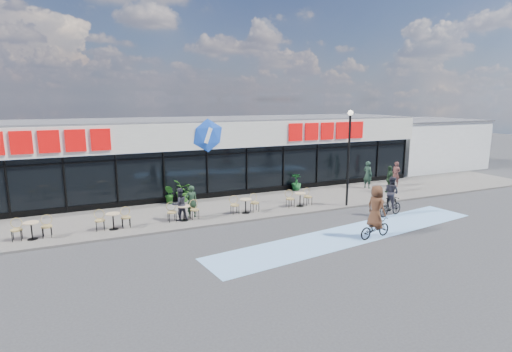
% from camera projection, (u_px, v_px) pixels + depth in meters
% --- Properties ---
extents(ground, '(120.00, 120.00, 0.00)m').
position_uv_depth(ground, '(256.00, 236.00, 17.21)').
color(ground, '#28282B').
rests_on(ground, ground).
extents(sidewalk, '(44.00, 5.00, 0.10)m').
position_uv_depth(sidewalk, '(222.00, 209.00, 21.24)').
color(sidewalk, '#5A5550').
rests_on(sidewalk, ground).
extents(bike_lane, '(14.17, 4.13, 0.01)m').
position_uv_depth(bike_lane, '(353.00, 234.00, 17.47)').
color(bike_lane, '#6793C3').
rests_on(bike_lane, ground).
extents(building, '(30.60, 6.57, 4.75)m').
position_uv_depth(building, '(193.00, 154.00, 25.67)').
color(building, black).
rests_on(building, ground).
extents(neighbour_building, '(9.20, 7.20, 4.11)m').
position_uv_depth(neighbour_building, '(419.00, 143.00, 34.90)').
color(neighbour_building, silver).
rests_on(neighbour_building, ground).
extents(lamp_post, '(0.28, 0.28, 5.15)m').
position_uv_depth(lamp_post, '(349.00, 150.00, 21.26)').
color(lamp_post, black).
rests_on(lamp_post, sidewalk).
extents(bistro_set_1, '(1.54, 0.62, 0.90)m').
position_uv_depth(bistro_set_1, '(32.00, 228.00, 16.51)').
color(bistro_set_1, tan).
rests_on(bistro_set_1, sidewalk).
extents(bistro_set_2, '(1.54, 0.62, 0.90)m').
position_uv_depth(bistro_set_2, '(113.00, 219.00, 17.79)').
color(bistro_set_2, tan).
rests_on(bistro_set_2, sidewalk).
extents(bistro_set_3, '(1.54, 0.62, 0.90)m').
position_uv_depth(bistro_set_3, '(183.00, 211.00, 19.07)').
color(bistro_set_3, tan).
rests_on(bistro_set_3, sidewalk).
extents(bistro_set_4, '(1.54, 0.62, 0.90)m').
position_uv_depth(bistro_set_4, '(245.00, 204.00, 20.35)').
color(bistro_set_4, tan).
rests_on(bistro_set_4, sidewalk).
extents(bistro_set_5, '(1.54, 0.62, 0.90)m').
position_uv_depth(bistro_set_5, '(299.00, 198.00, 21.62)').
color(bistro_set_5, tan).
rests_on(bistro_set_5, sidewalk).
extents(potted_plant_left, '(1.03, 1.18, 1.27)m').
position_uv_depth(potted_plant_left, '(183.00, 191.00, 22.52)').
color(potted_plant_left, '#2B651D').
rests_on(potted_plant_left, sidewalk).
extents(potted_plant_mid, '(0.59, 0.67, 1.04)m').
position_uv_depth(potted_plant_mid, '(170.00, 194.00, 22.11)').
color(potted_plant_mid, '#205B1A').
rests_on(potted_plant_mid, sidewalk).
extents(potted_plant_right, '(0.84, 0.84, 1.09)m').
position_uv_depth(potted_plant_right, '(296.00, 182.00, 25.33)').
color(potted_plant_right, '#1A5D26').
rests_on(potted_plant_right, sidewalk).
extents(patron_left, '(0.58, 0.38, 1.59)m').
position_uv_depth(patron_left, '(191.00, 201.00, 19.51)').
color(patron_left, black).
rests_on(patron_left, sidewalk).
extents(patron_right, '(0.87, 0.74, 1.57)m').
position_uv_depth(patron_right, '(180.00, 204.00, 19.00)').
color(patron_right, black).
rests_on(patron_right, sidewalk).
extents(pedestrian_a, '(0.54, 0.68, 1.65)m').
position_uv_depth(pedestrian_a, '(396.00, 174.00, 26.48)').
color(pedestrian_a, '#4F2C28').
rests_on(pedestrian_a, sidewalk).
extents(pedestrian_b, '(0.59, 0.74, 1.78)m').
position_uv_depth(pedestrian_b, '(368.00, 175.00, 25.96)').
color(pedestrian_b, black).
rests_on(pedestrian_b, sidewalk).
extents(pedestrian_c, '(1.06, 0.82, 1.68)m').
position_uv_depth(pedestrian_c, '(390.00, 179.00, 24.76)').
color(pedestrian_c, black).
rests_on(pedestrian_c, sidewalk).
extents(cyclist_a, '(1.72, 0.97, 2.28)m').
position_uv_depth(cyclist_a, '(376.00, 217.00, 16.83)').
color(cyclist_a, black).
rests_on(cyclist_a, ground).
extents(cyclist_b, '(1.69, 0.86, 2.04)m').
position_uv_depth(cyclist_b, '(391.00, 199.00, 20.03)').
color(cyclist_b, black).
rests_on(cyclist_b, ground).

